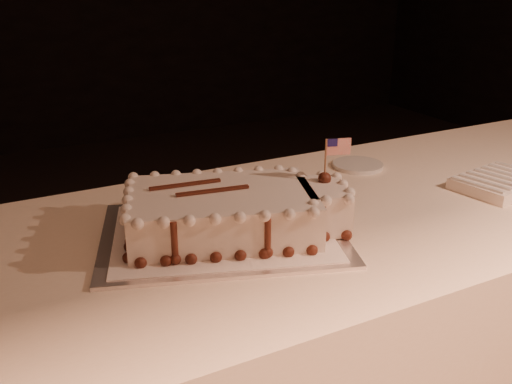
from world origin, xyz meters
name	(u,v)px	position (x,y,z in m)	size (l,w,h in m)	color
banquet_table	(354,333)	(0.00, 0.60, 0.38)	(2.40, 0.80, 0.75)	#FAE0C2
cake_board	(223,234)	(-0.38, 0.59, 0.75)	(0.51, 0.38, 0.01)	white
doily	(223,232)	(-0.38, 0.59, 0.76)	(0.45, 0.34, 0.00)	white
sheet_cake	(235,211)	(-0.35, 0.59, 0.81)	(0.50, 0.37, 0.19)	silver
napkin_stack	(499,183)	(0.36, 0.52, 0.77)	(0.24, 0.19, 0.04)	white
side_plate	(358,165)	(0.15, 0.82, 0.76)	(0.14, 0.14, 0.01)	silver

